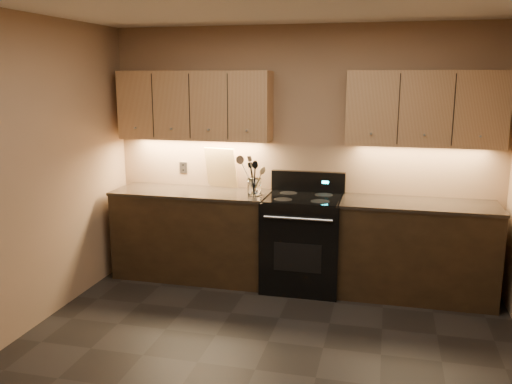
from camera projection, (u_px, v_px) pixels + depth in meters
The scene contains 16 objects.
floor at pixel (255, 370), 3.95m from camera, with size 4.00×4.00×0.00m, color black.
wall_back at pixel (302, 155), 5.57m from camera, with size 4.00×0.04×2.60m, color #9F7D5E.
wall_left at pixel (2, 183), 4.14m from camera, with size 0.04×4.00×2.60m, color #9F7D5E.
counter_left at pixel (193, 234), 5.72m from camera, with size 1.62×0.62×0.93m.
counter_right at pixel (417, 250), 5.19m from camera, with size 1.46×0.62×0.93m.
stove at pixel (303, 241), 5.43m from camera, with size 0.76×0.68×1.14m.
upper_cab_left at pixel (195, 106), 5.58m from camera, with size 1.60×0.30×0.70m, color tan.
upper_cab_right at pixel (425, 109), 5.05m from camera, with size 1.44×0.30×0.70m, color tan.
outlet_plate at pixel (183, 167), 5.91m from camera, with size 0.09×0.01×0.12m, color #B2B5BA.
utensil_crock at pixel (254, 187), 5.42m from camera, with size 0.16×0.16×0.17m.
cutting_board at pixel (221, 168), 5.75m from camera, with size 0.34×0.02×0.44m, color tan.
wooden_spoon at pixel (252, 179), 5.41m from camera, with size 0.06×0.06×0.28m, color tan, non-canonical shape.
black_spoon at pixel (254, 176), 5.42m from camera, with size 0.06×0.06×0.34m, color black, non-canonical shape.
black_turner at pixel (255, 178), 5.38m from camera, with size 0.08×0.08×0.33m, color black, non-canonical shape.
steel_spatula at pixel (257, 174), 5.40m from camera, with size 0.08×0.08×0.39m, color silver, non-canonical shape.
steel_skimmer at pixel (256, 174), 5.39m from camera, with size 0.09×0.09×0.40m, color silver, non-canonical shape.
Camera 1 is at (0.86, -3.48, 2.10)m, focal length 38.00 mm.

